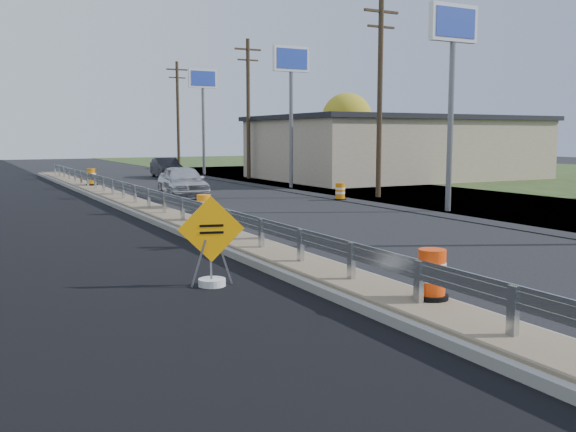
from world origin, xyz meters
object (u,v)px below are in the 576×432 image
barrel_median_near (432,275)px  barrel_median_mid (204,208)px  barrel_shoulder_near (340,192)px  caution_sign (212,264)px  car_dark_mid (166,168)px  car_silver (183,182)px  barrel_median_far (92,177)px

barrel_median_near → barrel_median_mid: (0.21, 11.40, -0.01)m
barrel_median_mid → barrel_shoulder_near: bearing=31.6°
caution_sign → barrel_median_mid: 8.40m
barrel_shoulder_near → barrel_median_near: bearing=-117.9°
barrel_shoulder_near → car_dark_mid: bearing=96.8°
barrel_median_mid → barrel_shoulder_near: size_ratio=1.04×
caution_sign → car_silver: size_ratio=0.39×
barrel_shoulder_near → car_dark_mid: size_ratio=0.19×
barrel_median_near → barrel_shoulder_near: barrel_median_near is taller
barrel_median_far → car_dark_mid: (6.64, 7.69, 0.03)m
car_dark_mid → barrel_median_mid: bearing=-100.0°
barrel_median_mid → caution_sign: bearing=-109.5°
barrel_median_far → car_silver: (2.80, -7.27, 0.11)m
barrel_median_far → barrel_shoulder_near: (8.93, -11.52, -0.29)m
caution_sign → barrel_shoulder_near: 17.50m
caution_sign → car_dark_mid: caution_sign is taller
barrel_median_far → barrel_median_near: bearing=-89.9°
caution_sign → car_silver: bearing=89.4°
caution_sign → barrel_median_mid: (2.81, 7.92, 0.17)m
barrel_median_mid → car_silver: size_ratio=0.18×
barrel_shoulder_near → car_dark_mid: (-2.28, 19.21, 0.32)m
car_silver → car_dark_mid: (3.84, 14.95, -0.08)m
barrel_median_near → barrel_median_far: size_ratio=0.92×
barrel_median_near → car_dark_mid: car_dark_mid is taller
barrel_median_mid → car_dark_mid: car_dark_mid is taller
barrel_median_near → barrel_median_mid: size_ratio=1.02×
car_silver → car_dark_mid: size_ratio=1.08×
caution_sign → car_dark_mid: (9.17, 32.44, 0.25)m
barrel_median_far → car_dark_mid: bearing=49.2°
barrel_median_near → barrel_median_far: barrel_median_far is taller
barrel_median_far → car_dark_mid: 10.16m
barrel_median_far → car_silver: car_silver is taller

